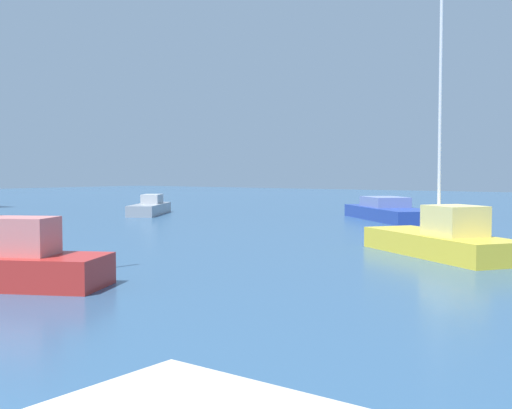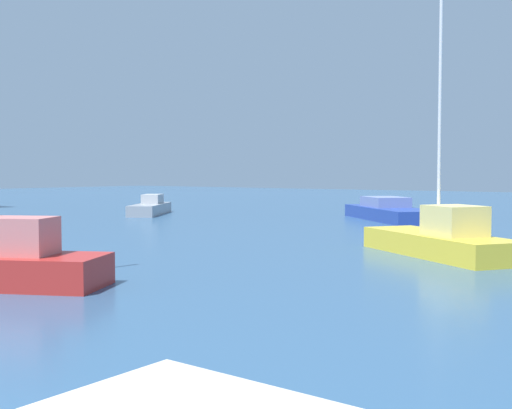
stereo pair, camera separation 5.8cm
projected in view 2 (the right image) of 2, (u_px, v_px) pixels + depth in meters
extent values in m
plane|color=#2D5175|center=(27.00, 236.00, 28.55)|extent=(160.00, 160.00, 0.00)
cube|color=gold|center=(438.00, 245.00, 21.75)|extent=(5.35, 6.63, 0.76)
cube|color=#DFCD77|center=(455.00, 221.00, 20.87)|extent=(2.23, 2.30, 1.01)
cylinder|color=silver|center=(440.00, 116.00, 21.53)|extent=(0.12, 0.12, 8.07)
cube|color=gray|center=(150.00, 209.00, 43.30)|extent=(6.17, 4.92, 0.72)
cube|color=#ADB0B5|center=(153.00, 199.00, 44.06)|extent=(2.31, 2.09, 0.64)
cube|color=#233D93|center=(390.00, 214.00, 38.15)|extent=(7.81, 8.27, 0.77)
cube|color=#6E7DB1|center=(385.00, 202.00, 38.82)|extent=(3.68, 3.75, 0.62)
cube|color=#C4716E|center=(10.00, 236.00, 15.80)|extent=(2.06, 2.47, 0.95)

